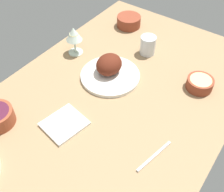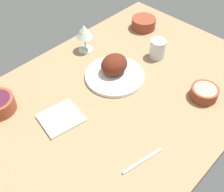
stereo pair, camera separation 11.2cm
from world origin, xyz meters
The scene contains 8 objects.
dining_table centered at (0.00, 0.00, 2.00)cm, with size 140.00×90.00×4.00cm, color #937551.
plate_far_side centered at (11.18, 9.32, 7.23)cm, with size 26.02×26.02×9.85cm.
bowl_cream centered at (49.67, 24.54, 7.10)cm, with size 12.67×12.67×5.71cm.
bowl_potatoes centered at (27.01, -25.99, 6.60)cm, with size 11.11×11.11×4.74cm.
wine_glass centered at (15.00, 32.42, 13.93)cm, with size 7.60×7.60×14.00cm.
water_tumbler centered at (35.01, 4.20, 8.52)cm, with size 7.33×7.33×9.04cm, color silver.
folded_napkin centered at (-21.10, 6.86, 4.60)cm, with size 14.77×13.34×1.20cm, color white.
fork_loose centered at (-13.42, -27.35, 4.40)cm, with size 16.68×0.90×0.80cm, color silver.
Camera 2 is at (-55.90, -53.89, 87.42)cm, focal length 44.73 mm.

